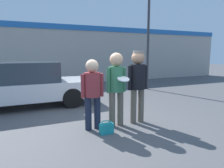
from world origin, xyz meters
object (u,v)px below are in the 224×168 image
Objects in this scene: person_left at (92,89)px; person_middle_with_frisbee at (116,83)px; person_right at (138,79)px; handbag at (106,128)px; parked_car_near at (24,85)px; shrub at (19,79)px; street_lamp at (152,22)px.

person_middle_with_frisbee is (0.59, -0.02, 0.10)m from person_left.
handbag is (-0.99, -0.37, -0.99)m from person_right.
parked_car_near is at bearing 132.09° from person_right.
shrub is (-1.68, 6.74, -0.46)m from person_left.
shrub is at bearing 104.04° from person_left.
person_right reaches higher than person_left.
street_lamp is at bearing 51.61° from person_right.
person_middle_with_frisbee reaches higher than parked_car_near.
shrub is at bearing 112.97° from person_right.
handbag is at bearing -133.60° from street_lamp.
parked_car_near is (-2.61, 2.89, -0.38)m from person_right.
person_left is at bearing 116.21° from handbag.
person_left reaches higher than shrub.
parked_car_near is 3.69m from handbag.
street_lamp is 6.80m from handbag.
street_lamp is 5.17× the size of shrub.
parked_car_near is 14.88× the size of handbag.
person_middle_with_frisbee reaches higher than handbag.
street_lamp is 17.32× the size of handbag.
parked_car_near is (-2.02, 2.90, -0.33)m from person_middle_with_frisbee.
person_right is at bearing -128.39° from street_lamp.
person_left is 5.38× the size of handbag.
parked_car_near reaches higher than handbag.
street_lamp is at bearing 46.86° from person_middle_with_frisbee.
shrub is at bearing 93.71° from parked_car_near.
shrub is at bearing 104.73° from handbag.
person_right reaches higher than shrub.
street_lamp reaches higher than person_middle_with_frisbee.
handbag is at bearing -63.55° from parked_car_near.
street_lamp is (4.36, 4.00, 2.27)m from person_left.
handbag is at bearing -75.27° from shrub.
person_right is at bearing 20.24° from handbag.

